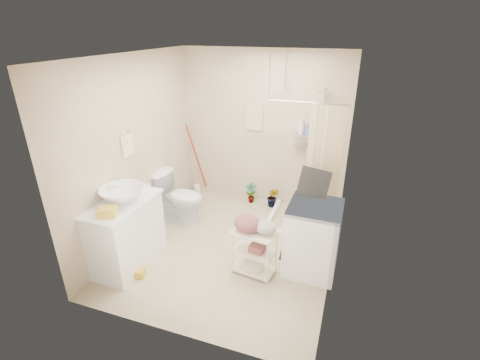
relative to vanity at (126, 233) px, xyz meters
The scene contains 23 objects.
floor 1.46m from the vanity, 32.99° to the left, with size 3.20×3.20×0.00m, color tan.
ceiling 2.55m from the vanity, 32.99° to the left, with size 2.80×3.20×0.04m, color silver.
wall_back 2.76m from the vanity, 63.76° to the left, with size 2.80×0.04×2.60m, color #C5B599.
wall_front 1.67m from the vanity, 36.14° to the right, with size 2.80×0.04×2.60m, color #C5B599.
wall_left 1.16m from the vanity, 107.68° to the left, with size 0.04×3.20×2.60m, color #C5B599.
wall_right 2.80m from the vanity, 16.39° to the left, with size 0.04×3.20×2.60m, color #C5B599.
vanity is the anchor object (origin of this frame).
sink 0.55m from the vanity, 39.17° to the left, with size 0.55×0.55×0.19m, color white.
counter_basket 0.61m from the vanity, 76.51° to the right, with size 0.20×0.15×0.11m, color gold.
floor_basket 0.51m from the vanity, 39.23° to the right, with size 0.26×0.20×0.14m, color gold.
toilet 1.23m from the vanity, 84.42° to the left, with size 0.46×0.80×0.82m, color silver.
mop 2.28m from the vanity, 92.25° to the left, with size 0.13×0.13×1.33m, color #A61A12, non-canonical shape.
potted_plant_a 2.41m from the vanity, 64.93° to the left, with size 0.20×0.13×0.37m, color brown.
potted_plant_b 2.58m from the vanity, 56.34° to the left, with size 0.20×0.16×0.37m, color brown.
hanging_towel 2.75m from the vanity, 66.59° to the left, with size 0.28×0.03×0.42m, color beige.
towel_ring 1.18m from the vanity, 111.70° to the left, with size 0.04×0.22×0.34m, color beige, non-canonical shape.
tp_holder 0.87m from the vanity, 103.99° to the left, with size 0.08×0.12×0.14m, color white, non-canonical shape.
shower 2.76m from the vanity, 41.89° to the left, with size 1.10×1.10×2.10m, color white, non-canonical shape.
shampoo_bottle_a 3.07m from the vanity, 51.68° to the left, with size 0.09×0.09×0.24m, color silver.
shampoo_bottle_b 3.12m from the vanity, 49.88° to the left, with size 0.08×0.08×0.17m, color #415CAB.
washing_machine 2.39m from the vanity, 16.06° to the left, with size 0.63×0.66×0.93m, color white.
laundry_rack 1.67m from the vanity, 12.44° to the left, with size 0.53×0.31×0.72m, color silver, non-canonical shape.
ironing_board 2.32m from the vanity, 20.23° to the left, with size 0.38×0.11×1.34m, color black, non-canonical shape.
Camera 1 is at (1.48, -3.86, 2.92)m, focal length 26.00 mm.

